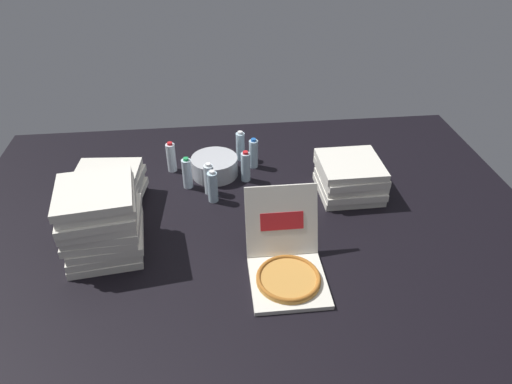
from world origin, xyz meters
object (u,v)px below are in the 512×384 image
at_px(water_bottle_6, 246,167).
at_px(open_pizza_box, 286,263).
at_px(pizza_stack_center_far, 350,177).
at_px(water_bottle_2, 187,173).
at_px(water_bottle_5, 213,187).
at_px(water_bottle_1, 209,179).
at_px(water_bottle_4, 253,154).
at_px(pizza_stack_left_mid, 101,221).
at_px(water_bottle_0, 240,146).
at_px(ice_bucket, 215,166).
at_px(pizza_stack_right_near, 108,190).
at_px(water_bottle_3, 171,157).

bearing_deg(water_bottle_6, open_pizza_box, -81.93).
distance_m(pizza_stack_center_far, water_bottle_2, 0.96).
xyz_separation_m(water_bottle_5, water_bottle_6, (0.21, 0.20, 0.00)).
height_order(water_bottle_1, water_bottle_4, same).
relative_size(pizza_stack_left_mid, water_bottle_6, 2.06).
height_order(open_pizza_box, pizza_stack_center_far, open_pizza_box).
height_order(water_bottle_0, water_bottle_1, same).
distance_m(ice_bucket, water_bottle_6, 0.21).
relative_size(water_bottle_1, water_bottle_2, 1.00).
relative_size(pizza_stack_right_near, water_bottle_1, 2.02).
distance_m(pizza_stack_right_near, water_bottle_6, 0.81).
height_order(water_bottle_1, water_bottle_5, same).
bearing_deg(water_bottle_0, water_bottle_2, -138.93).
distance_m(water_bottle_3, water_bottle_6, 0.48).
xyz_separation_m(ice_bucket, water_bottle_0, (0.17, 0.17, 0.04)).
height_order(open_pizza_box, pizza_stack_left_mid, pizza_stack_left_mid).
xyz_separation_m(water_bottle_0, water_bottle_3, (-0.44, -0.10, 0.00)).
bearing_deg(water_bottle_5, water_bottle_3, 124.90).
bearing_deg(ice_bucket, pizza_stack_right_near, -156.64).
bearing_deg(water_bottle_2, water_bottle_0, 41.07).
bearing_deg(water_bottle_5, ice_bucket, 86.24).
height_order(water_bottle_1, water_bottle_6, same).
height_order(pizza_stack_left_mid, water_bottle_5, pizza_stack_left_mid).
bearing_deg(water_bottle_3, open_pizza_box, -59.98).
distance_m(water_bottle_3, water_bottle_4, 0.52).
height_order(pizza_stack_right_near, water_bottle_4, pizza_stack_right_near).
xyz_separation_m(pizza_stack_left_mid, water_bottle_1, (0.53, 0.45, -0.09)).
relative_size(pizza_stack_left_mid, water_bottle_3, 2.06).
bearing_deg(water_bottle_6, water_bottle_0, 92.91).
xyz_separation_m(pizza_stack_right_near, water_bottle_4, (0.86, 0.33, -0.01)).
bearing_deg(pizza_stack_left_mid, water_bottle_2, 53.12).
relative_size(water_bottle_0, water_bottle_2, 1.00).
relative_size(ice_bucket, water_bottle_2, 1.43).
bearing_deg(water_bottle_3, pizza_stack_left_mid, -112.09).
relative_size(water_bottle_1, water_bottle_4, 1.00).
distance_m(ice_bucket, water_bottle_2, 0.21).
relative_size(pizza_stack_center_far, water_bottle_0, 1.83).
height_order(pizza_stack_left_mid, water_bottle_0, pizza_stack_left_mid).
bearing_deg(water_bottle_1, water_bottle_3, 129.86).
bearing_deg(pizza_stack_center_far, open_pizza_box, -126.79).
relative_size(water_bottle_4, water_bottle_6, 1.00).
xyz_separation_m(pizza_stack_right_near, water_bottle_2, (0.44, 0.14, -0.01)).
height_order(pizza_stack_center_far, water_bottle_3, pizza_stack_center_far).
bearing_deg(open_pizza_box, water_bottle_6, 98.07).
xyz_separation_m(water_bottle_1, water_bottle_5, (0.02, -0.08, 0.00)).
height_order(pizza_stack_left_mid, ice_bucket, pizza_stack_left_mid).
height_order(water_bottle_0, water_bottle_5, same).
height_order(ice_bucket, water_bottle_4, water_bottle_4).
distance_m(pizza_stack_right_near, water_bottle_4, 0.92).
xyz_separation_m(pizza_stack_center_far, ice_bucket, (-0.78, 0.28, -0.04)).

